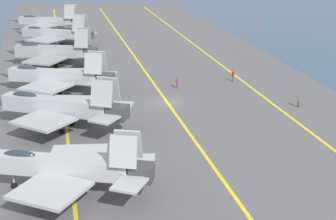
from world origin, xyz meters
TOP-DOWN VIEW (x-y plane):
  - ground_plane at (0.00, 0.00)m, footprint 2000.00×2000.00m
  - carrier_deck at (0.00, 0.00)m, footprint 207.61×48.97m
  - deck_stripe_foul_line at (0.00, -13.47)m, footprint 186.85×0.63m
  - deck_stripe_centerline at (0.00, 0.00)m, footprint 186.85×0.36m
  - deck_stripe_edge_line at (0.00, 13.47)m, footprint 186.85×0.90m
  - parked_jet_third at (-22.66, 14.00)m, footprint 12.58×16.11m
  - parked_jet_fourth at (-6.81, 14.21)m, footprint 13.22×16.91m
  - parked_jet_fifth at (7.91, 14.21)m, footprint 13.25×17.30m
  - parked_jet_sixth at (23.95, 14.58)m, footprint 14.18×16.16m
  - parked_jet_seventh at (39.57, 13.90)m, footprint 13.40×16.70m
  - parked_jet_eighth at (55.48, 15.19)m, footprint 12.39×16.76m
  - crew_red_vest at (7.79, -11.94)m, footprint 0.44×0.36m
  - crew_purple_vest at (6.05, -2.84)m, footprint 0.43×0.46m
  - crew_brown_vest at (-5.58, -16.11)m, footprint 0.44×0.37m

SIDE VIEW (x-z plane):
  - ground_plane at x=0.00m, z-range 0.00..0.00m
  - carrier_deck at x=0.00m, z-range 0.00..0.40m
  - deck_stripe_foul_line at x=0.00m, z-range 0.40..0.41m
  - deck_stripe_centerline at x=0.00m, z-range 0.40..0.41m
  - deck_stripe_edge_line at x=0.00m, z-range 0.40..0.41m
  - crew_purple_vest at x=6.05m, z-range 0.48..2.19m
  - crew_brown_vest at x=-5.58m, z-range 0.49..2.24m
  - crew_red_vest at x=7.79m, z-range 0.49..2.25m
  - parked_jet_fifth at x=7.91m, z-range -0.28..5.83m
  - parked_jet_sixth at x=23.95m, z-range -0.38..6.07m
  - parked_jet_third at x=-22.66m, z-range -0.08..5.93m
  - parked_jet_eighth at x=55.48m, z-range -0.22..6.16m
  - parked_jet_seventh at x=39.57m, z-range -0.28..6.26m
  - parked_jet_fourth at x=-6.81m, z-range -0.09..6.43m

